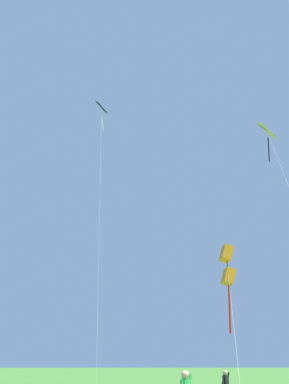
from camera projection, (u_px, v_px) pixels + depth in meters
kite_black_large at (102, 119)px, 32.03m from camera, size 1.60×5.42×22.59m
kite_yellow_diamond at (269, 138)px, 26.99m from camera, size 2.98×10.68×18.07m
kite_orange_box at (227, 267)px, 20.35m from camera, size 1.81×5.81×7.70m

